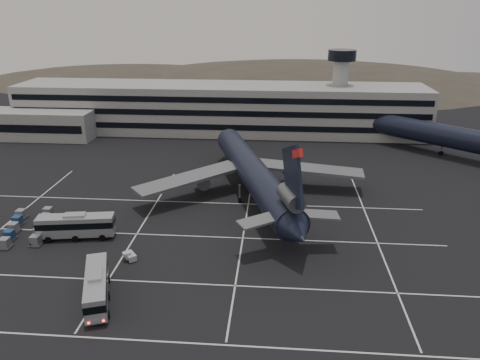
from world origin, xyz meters
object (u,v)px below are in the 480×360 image
at_px(bus_near, 96,285).
at_px(uld_cluster, 28,227).
at_px(bus_far, 76,225).
at_px(trijet_main, 254,174).

distance_m(bus_near, uld_cluster, 26.54).
height_order(bus_near, bus_far, bus_far).
relative_size(trijet_main, bus_far, 4.45).
bearing_deg(trijet_main, bus_far, -163.40).
height_order(trijet_main, uld_cluster, trijet_main).
bearing_deg(bus_near, bus_far, 101.32).
distance_m(bus_near, bus_far, 19.28).
bearing_deg(uld_cluster, bus_near, -43.84).
bearing_deg(uld_cluster, bus_far, -10.34).
bearing_deg(bus_near, trijet_main, 43.59).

